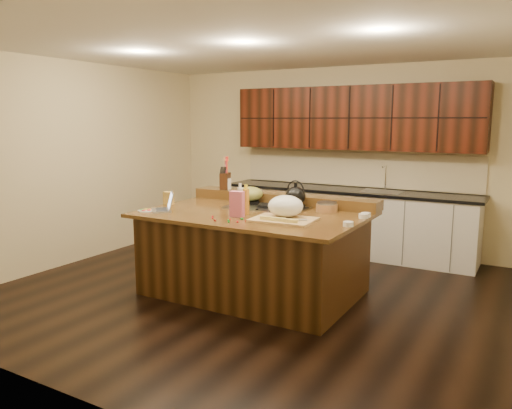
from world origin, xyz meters
The scene contains 33 objects.
room centered at (0.00, 0.00, 1.35)m, with size 5.52×5.02×2.72m.
island centered at (0.00, 0.00, 0.46)m, with size 2.40×1.60×0.92m.
back_ledge centered at (0.00, 0.70, 0.98)m, with size 2.40×0.30×0.12m, color black.
cooktop centered at (0.00, 0.30, 0.94)m, with size 0.92×0.52×0.05m.
back_counter centered at (0.30, 2.23, 0.98)m, with size 3.70×0.66×2.40m.
kettle centered at (0.30, 0.43, 1.07)m, with size 0.23×0.23×0.21m, color black.
green_bowl centered at (-0.30, 0.43, 1.05)m, with size 0.31×0.31×0.17m, color olive.
laptop centered at (-0.91, -0.40, 0.98)m, with size 0.38×0.38×0.21m.
oil_bottle centered at (-0.02, -0.14, 1.06)m, with size 0.07×0.07×0.27m, color orange.
vinegar_bottle centered at (-0.23, 0.09, 1.04)m, with size 0.06×0.06×0.25m, color silver.
wooden_tray centered at (0.49, -0.21, 1.03)m, with size 0.64×0.51×0.25m.
ramekin_a centered at (1.15, -0.18, 0.94)m, with size 0.10×0.10×0.04m, color white.
ramekin_b centered at (1.15, 0.28, 0.94)m, with size 0.10×0.10×0.04m, color white.
ramekin_c centered at (1.15, 0.36, 0.94)m, with size 0.10×0.10×0.04m, color white.
strainer_bowl centered at (0.69, 0.43, 0.97)m, with size 0.24×0.24×0.09m, color #996B3F.
kitchen_timer centered at (0.65, -0.39, 0.96)m, with size 0.08×0.08×0.07m, color silver.
pink_bag centered at (-0.02, -0.31, 1.05)m, with size 0.14×0.08×0.27m, color #C75D7A.
candy_plate centered at (-1.07, -0.54, 0.93)m, with size 0.18×0.18×0.01m, color white.
package_box centered at (-1.15, -0.06, 1.00)m, with size 0.11×0.08×0.16m, color #BC9742.
utensil_crock centered at (-0.81, 0.70, 1.11)m, with size 0.12×0.12×0.14m, color white.
knife_block centered at (-0.83, 0.70, 1.14)m, with size 0.10×0.17×0.21m, color black.
gumdrop_0 centered at (0.14, -0.56, 0.93)m, with size 0.02×0.02×0.02m, color red.
gumdrop_1 centered at (0.02, -0.55, 0.93)m, with size 0.02×0.02×0.02m, color #198C26.
gumdrop_2 centered at (-0.10, -0.61, 0.93)m, with size 0.02×0.02×0.02m, color red.
gumdrop_3 centered at (0.09, -0.41, 0.93)m, with size 0.02×0.02×0.02m, color #198C26.
gumdrop_4 centered at (-0.23, -0.47, 0.93)m, with size 0.02×0.02×0.02m, color red.
gumdrop_5 centered at (0.11, -0.41, 0.93)m, with size 0.02×0.02×0.02m, color #198C26.
gumdrop_6 centered at (0.19, -0.48, 0.93)m, with size 0.02×0.02×0.02m, color red.
gumdrop_7 centered at (0.07, -0.61, 0.93)m, with size 0.02×0.02×0.02m, color #198C26.
gumdrop_8 centered at (0.02, -0.51, 0.93)m, with size 0.02×0.02×0.02m, color red.
gumdrop_9 centered at (0.07, -0.61, 0.93)m, with size 0.02×0.02×0.02m, color #198C26.
gumdrop_10 centered at (-0.18, -0.54, 0.93)m, with size 0.02×0.02×0.02m, color red.
gumdrop_11 centered at (-0.11, -0.59, 0.93)m, with size 0.02×0.02×0.02m, color #198C26.
Camera 1 is at (2.71, -4.66, 1.92)m, focal length 35.00 mm.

